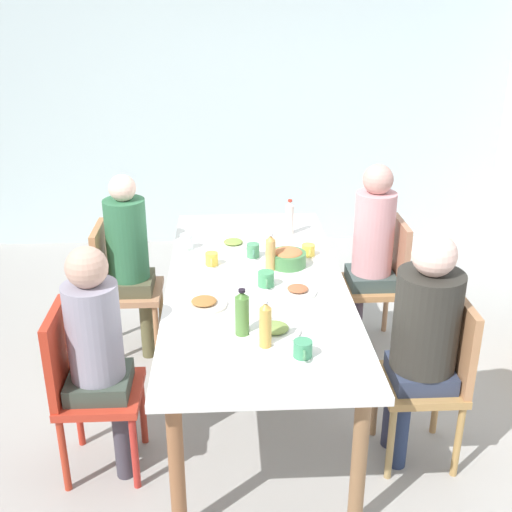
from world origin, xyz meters
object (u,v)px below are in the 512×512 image
(chair_0, at_px, (382,277))
(bottle_3, at_px, (270,253))
(bowl_0, at_px, (288,258))
(chair_3, at_px, (118,282))
(cup_0, at_px, (212,259))
(chair_1, at_px, (436,371))
(person_1, at_px, (424,329))
(plate_1, at_px, (274,330))
(cup_5, at_px, (252,251))
(plate_3, at_px, (233,244))
(plate_2, at_px, (204,303))
(cup_2, at_px, (266,279))
(chair_2, at_px, (83,382))
(cup_3, at_px, (303,349))
(bottle_1, at_px, (290,218))
(cup_1, at_px, (186,242))
(cup_4, at_px, (308,250))
(plate_0, at_px, (298,291))
(person_3, at_px, (130,253))
(dining_table, at_px, (256,292))
(bottle_0, at_px, (265,325))
(bottle_2, at_px, (242,313))
(person_0, at_px, (371,244))
(person_2, at_px, (98,345))

(chair_0, bearing_deg, bottle_3, -61.66)
(bowl_0, bearing_deg, chair_3, -109.03)
(cup_0, bearing_deg, chair_1, 54.60)
(person_1, distance_m, plate_1, 0.73)
(cup_5, bearing_deg, plate_3, -149.40)
(chair_3, relative_size, plate_2, 3.75)
(bowl_0, distance_m, cup_2, 0.31)
(chair_2, distance_m, cup_0, 1.06)
(cup_3, relative_size, cup_5, 1.06)
(plate_3, xyz_separation_m, cup_2, (0.61, 0.17, 0.03))
(plate_2, height_order, bottle_1, bottle_1)
(chair_1, bearing_deg, plate_1, -88.60)
(chair_2, distance_m, cup_1, 1.21)
(chair_0, relative_size, person_1, 0.72)
(person_1, xyz_separation_m, cup_2, (-0.50, -0.74, 0.06))
(person_1, height_order, cup_4, person_1)
(bottle_1, bearing_deg, plate_0, -2.93)
(chair_0, xyz_separation_m, bottle_1, (-0.16, -0.62, 0.37))
(chair_0, bearing_deg, cup_0, -73.22)
(person_3, bearing_deg, chair_2, -4.60)
(dining_table, height_order, plate_0, plate_0)
(chair_1, bearing_deg, cup_2, -121.12)
(plate_3, relative_size, cup_5, 1.94)
(person_3, relative_size, bottle_0, 5.27)
(chair_2, distance_m, bottle_3, 1.26)
(bottle_3, bearing_deg, chair_3, -113.62)
(bowl_0, xyz_separation_m, bottle_2, (0.80, -0.30, 0.06))
(plate_2, relative_size, cup_4, 2.04)
(person_0, height_order, person_1, person_0)
(plate_2, bearing_deg, bottle_2, 31.98)
(person_1, distance_m, cup_5, 1.21)
(person_1, bearing_deg, bottle_3, -135.89)
(chair_2, height_order, person_2, person_2)
(cup_1, distance_m, bottle_3, 0.62)
(dining_table, height_order, cup_5, cup_5)
(bottle_2, distance_m, bottle_3, 0.77)
(chair_0, height_order, plate_2, chair_0)
(bowl_0, height_order, cup_0, bowl_0)
(person_0, bearing_deg, bottle_3, -58.61)
(plate_1, distance_m, bottle_3, 0.75)
(chair_2, height_order, bottle_3, bottle_3)
(person_0, distance_m, chair_2, 2.03)
(plate_3, height_order, bottle_3, bottle_3)
(chair_1, xyz_separation_m, chair_2, (0.00, -1.76, 0.00))
(plate_2, distance_m, cup_0, 0.53)
(plate_2, bearing_deg, chair_0, 126.65)
(person_0, height_order, cup_0, person_0)
(cup_1, height_order, bottle_3, bottle_3)
(cup_1, distance_m, bottle_1, 0.72)
(chair_0, distance_m, bottle_2, 1.57)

